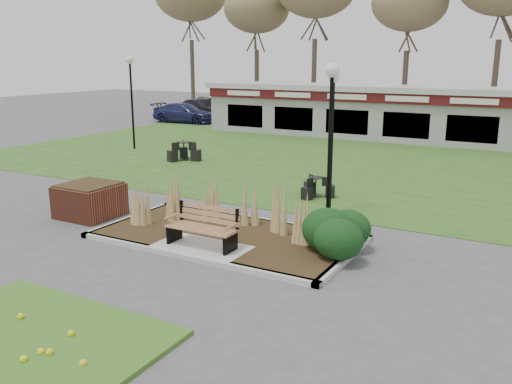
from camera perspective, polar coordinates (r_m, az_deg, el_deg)
The scene contains 15 objects.
ground at distance 12.54m, azimuth -6.11°, elevation -6.46°, with size 100.00×100.00×0.00m, color #515154.
lawn at distance 23.03m, azimuth 11.37°, elevation 2.77°, with size 34.00×16.00×0.02m, color #2A5A1C.
flower_bed at distance 9.48m, azimuth -22.86°, elevation -14.08°, with size 4.20×3.00×0.16m.
planting_bed at distance 12.88m, azimuth 1.99°, elevation -4.10°, with size 6.75×3.40×1.27m.
park_bench at distance 12.54m, azimuth -5.52°, elevation -3.60°, with size 1.70×0.66×0.93m.
brick_planter at distance 15.91m, azimuth -17.10°, elevation -0.81°, with size 1.50×1.50×0.95m.
food_pavilion at distance 30.44m, azimuth 16.22°, elevation 7.94°, with size 24.60×3.40×2.90m.
lamp_post_near_left at distance 13.75m, azimuth 7.90°, elevation 8.52°, with size 0.35×0.35×4.23m.
lamp_post_near_right at distance 15.18m, azimuth 8.06°, elevation 8.43°, with size 0.33×0.33×4.03m.
lamp_post_mid_left at distance 27.10m, azimuth -13.04°, elevation 11.23°, with size 0.37×0.37×4.46m.
bistro_set_a at distance 17.46m, azimuth 6.29°, elevation 0.19°, with size 1.18×1.14×0.64m.
bistro_set_b at distance 23.89m, azimuth -7.58°, elevation 3.98°, with size 1.39×1.48×0.79m.
car_silver at distance 44.02m, azimuth -4.41°, elevation 9.22°, with size 1.87×4.64×1.58m, color #A7A7AC.
car_black at distance 40.51m, azimuth -5.63°, elevation 8.68°, with size 1.51×4.32×1.42m, color black.
car_blue at distance 38.28m, azimuth -7.52°, elevation 8.25°, with size 1.86×4.58×1.33m, color navy.
Camera 1 is at (6.86, -9.55, 4.34)m, focal length 38.00 mm.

